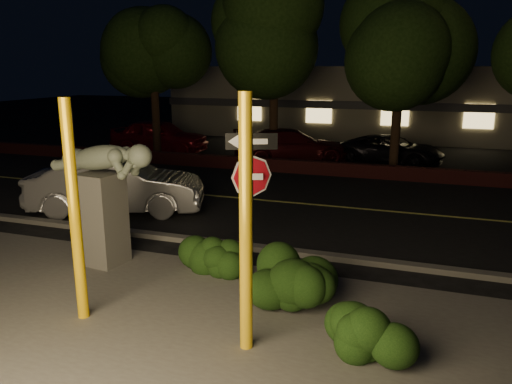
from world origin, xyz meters
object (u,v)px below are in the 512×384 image
Objects in this scene: yellow_pole_right at (246,228)px; sculpture at (102,190)px; silver_sedan at (117,185)px; signpost at (252,177)px; yellow_pole_left at (75,213)px; parked_car_dark at (391,150)px; parked_car_darkred at (291,146)px; parked_car_red at (160,136)px.

sculpture is at bearing 151.55° from yellow_pole_right.
silver_sedan is at bearing 127.66° from sculpture.
signpost is at bearing 12.98° from sculpture.
yellow_pole_right reaches higher than yellow_pole_left.
parked_car_dark is (6.65, 10.03, -0.18)m from silver_sedan.
signpost is 5.96m from silver_sedan.
parked_car_red is at bearing 61.80° from parked_car_darkred.
signpost reaches higher than parked_car_darkred.
yellow_pole_left is 0.72× the size of parked_car_darkred.
yellow_pole_left reaches higher than signpost.
yellow_pole_right is 7.95m from silver_sedan.
silver_sedan is 10.20m from parked_car_red.
parked_car_dark is (4.68, 13.33, -0.98)m from sculpture.
parked_car_red is at bearing 105.42° from signpost.
sculpture is 0.52× the size of parked_car_darkred.
parked_car_dark is (0.88, 15.39, -1.23)m from yellow_pole_right.
silver_sedan reaches higher than parked_car_dark.
yellow_pole_left is at bearing -158.47° from parked_car_red.
yellow_pole_left is at bearing -57.21° from sculpture.
silver_sedan is 1.02× the size of parked_car_red.
sculpture is (-1.01, 2.07, -0.19)m from yellow_pole_left.
parked_car_darkred is 1.15× the size of parked_car_dark.
parked_car_darkred is (2.59, 8.94, -0.07)m from silver_sedan.
yellow_pole_right is 15.47m from parked_car_dark.
parked_car_dark is (3.68, 15.41, -1.17)m from yellow_pole_left.
signpost reaches higher than silver_sedan.
signpost is (2.04, 2.40, 0.22)m from yellow_pole_left.
sculpture reaches higher than silver_sedan.
yellow_pole_left is 2.31m from sculpture.
yellow_pole_right is 0.75× the size of parked_car_darkred.
silver_sedan is at bearing 118.90° from yellow_pole_left.
yellow_pole_right reaches higher than parked_car_darkred.
yellow_pole_right is 0.86× the size of parked_car_dark.
yellow_pole_left reaches higher than sculpture.
signpost is 13.19m from parked_car_dark.
parked_car_darkred is (0.62, 12.25, -0.87)m from sculpture.
parked_car_darkred is at bearing -97.54° from parked_car_red.
parked_car_dark is at bearing 86.74° from yellow_pole_right.
silver_sedan is 9.31m from parked_car_darkred.
signpost reaches higher than parked_car_dark.
silver_sedan is 1.10× the size of parked_car_dark.
yellow_pole_right is at bearing -150.22° from parked_car_red.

